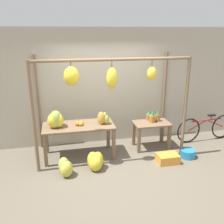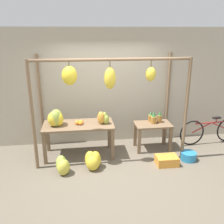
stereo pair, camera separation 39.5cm
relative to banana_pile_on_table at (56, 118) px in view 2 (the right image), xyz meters
The scene contains 14 objects.
ground_plane 1.67m from the banana_pile_on_table, 33.31° to the right, with size 20.00×20.00×0.00m, color #665B4C.
shop_wall_back 1.48m from the banana_pile_on_table, 33.59° to the left, with size 8.00×0.08×2.80m.
stall_awning 1.26m from the banana_pile_on_table, 12.16° to the right, with size 3.20×1.29×2.23m.
display_table_main 0.55m from the banana_pile_on_table, ahead, with size 1.54×0.72×0.75m.
display_table_side 2.25m from the banana_pile_on_table, ahead, with size 0.84×0.53×0.64m.
banana_pile_on_table is the anchor object (origin of this frame).
orange_pile 0.52m from the banana_pile_on_table, ahead, with size 0.19×0.20×0.09m.
pineapple_cluster 2.28m from the banana_pile_on_table, ahead, with size 0.30×0.29×0.30m.
banana_pile_ground_left 1.06m from the banana_pile_on_table, 78.86° to the right, with size 0.34×0.40×0.37m.
banana_pile_ground_right 1.22m from the banana_pile_on_table, 39.11° to the right, with size 0.42×0.45×0.39m.
fruit_crate_white 2.53m from the banana_pile_on_table, 16.07° to the right, with size 0.45×0.32×0.19m.
blue_bucket 3.01m from the banana_pile_on_table, 10.60° to the right, with size 0.34×0.34×0.18m.
parked_bicycle 3.78m from the banana_pile_on_table, ahead, with size 1.66×0.18×0.69m.
papaya_pile 1.03m from the banana_pile_on_table, ahead, with size 0.30×0.25×0.29m.
Camera 2 is at (-0.64, -4.40, 2.72)m, focal length 40.00 mm.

